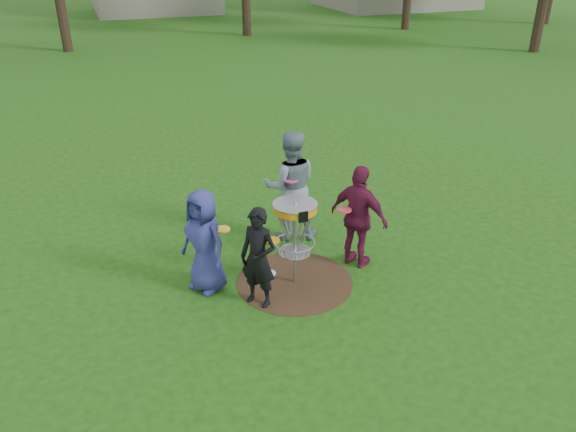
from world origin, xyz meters
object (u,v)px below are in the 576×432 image
object	(u,v)px
player_blue	(204,241)
player_grey	(290,186)
player_maroon	(359,217)
player_black	(258,258)
disc_golf_basket	(295,223)

from	to	relation	value
player_blue	player_grey	xyz separation A→B (m)	(1.75, 1.10, 0.17)
player_maroon	player_blue	bearing A→B (deg)	53.69
player_black	player_maroon	size ratio (longest dim) A/B	0.89
player_blue	disc_golf_basket	distance (m)	1.36
player_black	player_grey	xyz separation A→B (m)	(1.13, 1.75, 0.21)
player_blue	player_grey	world-z (taller)	player_grey
player_maroon	disc_golf_basket	distance (m)	1.15
player_grey	disc_golf_basket	bearing A→B (deg)	86.86
player_maroon	disc_golf_basket	world-z (taller)	player_maroon
player_grey	player_maroon	size ratio (longest dim) A/B	1.14
player_grey	disc_golf_basket	xyz separation A→B (m)	(-0.45, -1.42, 0.05)
player_maroon	disc_golf_basket	size ratio (longest dim) A/B	1.23
player_maroon	player_grey	bearing A→B (deg)	-4.07
player_blue	player_black	xyz separation A→B (m)	(0.62, -0.66, -0.05)
player_blue	disc_golf_basket	xyz separation A→B (m)	(1.30, -0.32, 0.22)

